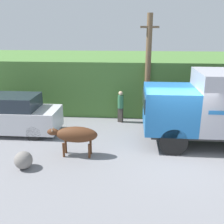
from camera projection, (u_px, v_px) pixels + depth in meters
name	position (u px, v px, depth m)	size (l,w,h in m)	color
ground_plane	(178.00, 156.00, 10.08)	(60.00, 60.00, 0.00)	gray
hillside_embankment	(161.00, 80.00, 16.76)	(32.00, 6.75, 2.99)	#4C7A38
brown_cow	(76.00, 135.00, 9.85)	(1.92, 0.60, 1.17)	#512D19
parked_suv	(9.00, 115.00, 12.05)	(4.70, 1.74, 1.79)	silver
pedestrian_on_hill	(121.00, 105.00, 13.37)	(0.38, 0.38, 1.64)	#38332D
utility_pole	(148.00, 68.00, 13.10)	(0.90, 0.28, 5.35)	brown
roadside_rock	(23.00, 160.00, 9.10)	(0.63, 0.63, 0.63)	gray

